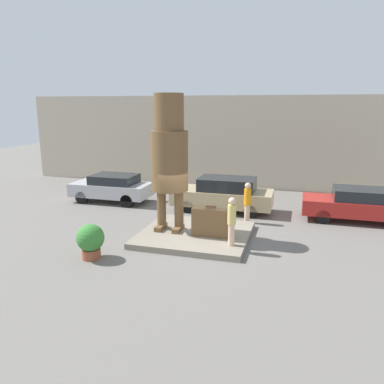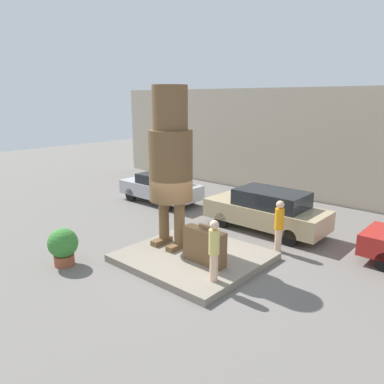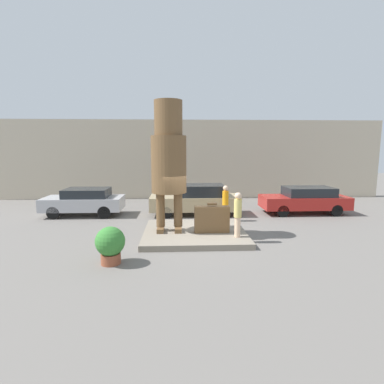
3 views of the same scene
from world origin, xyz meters
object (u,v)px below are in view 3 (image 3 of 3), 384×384
tourist (238,213)px  statue_figure (169,156)px  parked_car_red (305,199)px  worker_hivis (225,202)px  planter_pot (110,244)px  giant_suitcase (212,219)px  parked_car_tan (196,199)px  parked_car_silver (84,201)px

tourist → statue_figure: bearing=158.2°
statue_figure → tourist: bearing=-21.8°
tourist → parked_car_red: bearing=46.2°
worker_hivis → planter_pot: bearing=-129.8°
giant_suitcase → tourist: tourist is taller
tourist → parked_car_tan: bearing=104.6°
worker_hivis → statue_figure: bearing=-138.7°
giant_suitcase → worker_hivis: worker_hivis is taller
parked_car_tan → planter_pot: bearing=65.8°
giant_suitcase → parked_car_silver: size_ratio=0.34×
giant_suitcase → parked_car_red: size_ratio=0.30×
parked_car_red → planter_pot: size_ratio=3.93×
parked_car_tan → parked_car_red: 6.03m
planter_pot → statue_figure: bearing=59.5°
tourist → parked_car_silver: 8.84m
parked_car_silver → worker_hivis: 7.51m
giant_suitcase → planter_pot: 4.34m
parked_car_silver → tourist: bearing=145.2°
statue_figure → worker_hivis: statue_figure is taller
tourist → parked_car_red: tourist is taller
parked_car_silver → planter_pot: (2.89, -6.96, -0.13)m
statue_figure → parked_car_tan: bearing=71.2°
parked_car_tan → planter_pot: size_ratio=4.03×
tourist → parked_car_red: size_ratio=0.37×
giant_suitcase → parked_car_silver: (-6.35, 4.34, 0.03)m
statue_figure → parked_car_silver: bearing=139.3°
statue_figure → tourist: size_ratio=3.03×
giant_suitcase → planter_pot: size_ratio=1.18×
statue_figure → planter_pot: 4.33m
tourist → planter_pot: 4.79m
statue_figure → giant_suitcase: statue_figure is taller
statue_figure → planter_pot: size_ratio=4.39×
tourist → worker_hivis: (0.08, 3.40, -0.19)m
giant_suitcase → parked_car_tan: size_ratio=0.29×
parked_car_tan → giant_suitcase: bearing=95.1°
statue_figure → parked_car_silver: statue_figure is taller
parked_car_red → tourist: bearing=46.2°
giant_suitcase → parked_car_silver: 7.69m
parked_car_red → planter_pot: parked_car_red is taller
statue_figure → parked_car_tan: size_ratio=1.09×
parked_car_silver → worker_hivis: bearing=167.4°
tourist → parked_car_tan: 5.11m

